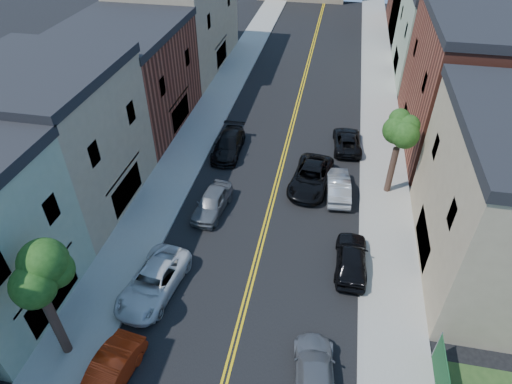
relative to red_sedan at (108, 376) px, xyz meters
The scene contains 20 objects.
sidewalk_left 27.32m from the red_sedan, 95.90° to the left, with size 3.20×100.00×0.15m, color gray.
sidewalk_right 30.12m from the red_sedan, 64.44° to the left, with size 3.20×100.00×0.15m, color gray.
curb_left 27.20m from the red_sedan, 92.23° to the left, with size 0.30×100.00×0.15m, color gray.
curb_right 29.41m from the red_sedan, 67.52° to the left, with size 0.30×100.00×0.15m, color gray.
bldg_left_tan_near 15.55m from the red_sedan, 126.21° to the left, with size 9.00×10.00×9.00m, color #998466.
bldg_left_brick 25.04m from the red_sedan, 111.03° to the left, with size 9.00×12.00×8.00m, color brown.
bldg_left_tan_far 38.43m from the red_sedan, 103.48° to the left, with size 9.00×16.00×9.50m, color #998466.
bldg_right_brick 31.88m from the red_sedan, 52.82° to the left, with size 9.00×14.00×10.00m, color brown.
bldg_right_palegrn 43.72m from the red_sedan, 64.01° to the left, with size 9.00×12.00×8.50m, color gray.
tree_left_mid 6.59m from the red_sedan, 157.10° to the left, with size 5.20×5.20×9.29m.
tree_right_far 22.13m from the red_sedan, 52.85° to the left, with size 4.40×4.40×8.03m.
red_sedan is the anchor object (origin of this frame).
white_pickup 5.49m from the red_sedan, 90.18° to the left, with size 2.46×5.35×1.49m, color silver.
grey_car_left 12.79m from the red_sedan, 84.20° to the left, with size 1.76×4.36×1.49m, color #5C5F63.
black_car_left 20.02m from the red_sedan, 88.26° to the left, with size 2.10×5.16×1.50m, color black.
grey_car_right 9.32m from the red_sedan, 11.90° to the left, with size 1.88×4.63×1.34m, color #5B5D63.
black_car_right 14.11m from the red_sedan, 41.37° to the left, with size 1.82×4.52×1.54m, color black.
silver_car_right 18.77m from the red_sedan, 59.58° to the left, with size 1.56×4.48×1.47m, color #999CA1.
dark_car_right_far 24.68m from the red_sedan, 66.19° to the left, with size 2.15×4.66×1.29m, color black.
black_suv_lane 18.41m from the red_sedan, 65.87° to the left, with size 2.57×5.58×1.55m, color black.
Camera 1 is at (3.41, 4.14, 19.31)m, focal length 30.44 mm.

